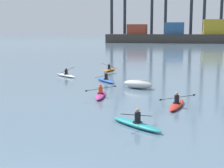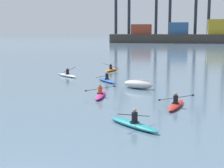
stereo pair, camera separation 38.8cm
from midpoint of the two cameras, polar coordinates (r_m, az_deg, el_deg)
name	(u,v)px [view 1 (the left image)]	position (r m, az deg, el deg)	size (l,w,h in m)	color
container_barge	(176,36)	(131.60, 10.60, 8.05)	(51.50, 9.78, 8.72)	#38332D
gantry_crane_west	(118,2)	(141.25, 0.95, 13.73)	(6.68, 16.25, 34.70)	#232833
capsized_dinghy	(138,84)	(27.70, 3.99, -0.03)	(2.82, 1.98, 0.76)	beige
kayak_orange	(109,70)	(39.44, -0.74, 2.44)	(2.20, 3.45, 0.99)	orange
kayak_red	(177,104)	(21.34, 10.39, -3.38)	(2.22, 3.45, 0.95)	red
kayak_white	(66,75)	(35.06, -8.13, 1.52)	(3.03, 2.59, 0.99)	silver
kayak_magenta	(101,94)	(24.18, -2.38, -1.78)	(2.25, 3.45, 0.95)	#C13384
kayak_teal	(136,124)	(16.75, 3.45, -6.69)	(3.02, 2.61, 0.95)	teal
kayak_blue	(106,80)	(31.22, -1.42, 0.69)	(2.55, 3.06, 0.95)	#2856B2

